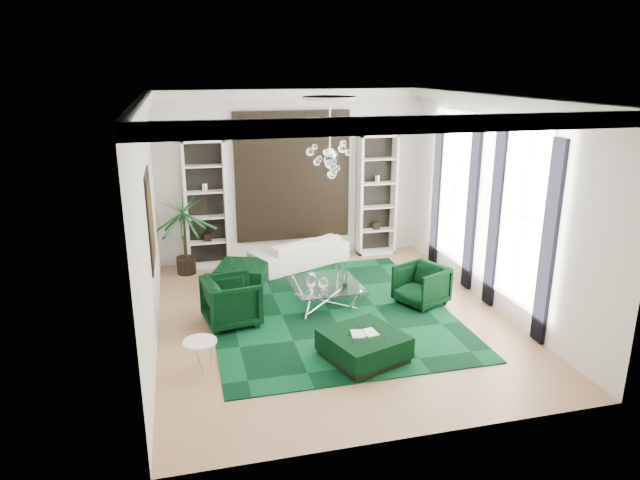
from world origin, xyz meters
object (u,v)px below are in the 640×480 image
object	(u,v)px
coffee_table	(325,295)
side_table	(201,356)
sofa	(299,252)
ottoman_side	(243,274)
ottoman_front	(364,347)
armchair_right	(421,285)
palm	(183,224)
armchair_left	(232,301)

from	to	relation	value
coffee_table	side_table	size ratio (longest dim) A/B	2.56
sofa	ottoman_side	distance (m)	1.60
ottoman_side	ottoman_front	distance (m)	3.82
ottoman_front	side_table	distance (m)	2.41
sofa	armchair_right	size ratio (longest dim) A/B	2.69
ottoman_side	palm	world-z (taller)	palm
armchair_left	coffee_table	world-z (taller)	armchair_left
ottoman_side	side_table	xyz separation A→B (m)	(-1.00, -3.30, 0.02)
sofa	armchair_left	xyz separation A→B (m)	(-1.75, -2.65, 0.09)
armchair_right	sofa	bearing A→B (deg)	-170.92
armchair_left	armchair_right	distance (m)	3.50
armchair_right	ottoman_front	world-z (taller)	armchair_right
armchair_left	ottoman_front	size ratio (longest dim) A/B	0.85
armchair_right	side_table	xyz separation A→B (m)	(-4.10, -1.50, -0.14)
sofa	ottoman_side	bearing A→B (deg)	7.63
sofa	palm	world-z (taller)	palm
armchair_right	coffee_table	distance (m)	1.79
armchair_left	palm	distance (m)	2.92
sofa	palm	size ratio (longest dim) A/B	1.01
armchair_right	coffee_table	bearing A→B (deg)	-125.67
armchair_left	side_table	world-z (taller)	armchair_left
coffee_table	ottoman_side	world-z (taller)	coffee_table
side_table	palm	world-z (taller)	palm
armchair_left	ottoman_side	bearing A→B (deg)	-21.67
sofa	ottoman_front	world-z (taller)	sofa
ottoman_side	side_table	size ratio (longest dim) A/B	1.97
armchair_left	ottoman_side	size ratio (longest dim) A/B	0.95
side_table	sofa	bearing A→B (deg)	60.48
armchair_left	armchair_right	bearing A→B (deg)	-99.14
coffee_table	ottoman_front	world-z (taller)	coffee_table
armchair_left	coffee_table	bearing A→B (deg)	-87.83
armchair_left	palm	bearing A→B (deg)	5.14
armchair_right	ottoman_side	bearing A→B (deg)	-144.50
armchair_right	ottoman_front	bearing A→B (deg)	-68.53
coffee_table	armchair_left	bearing A→B (deg)	-168.69
side_table	palm	xyz separation A→B (m)	(-0.10, 4.25, 0.86)
ottoman_side	side_table	bearing A→B (deg)	-106.86
armchair_left	ottoman_side	distance (m)	1.85
coffee_table	ottoman_side	xyz separation A→B (m)	(-1.35, 1.45, -0.00)
armchair_left	ottoman_front	bearing A→B (deg)	-143.33
palm	side_table	bearing A→B (deg)	-88.65
sofa	armchair_right	bearing A→B (deg)	98.88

